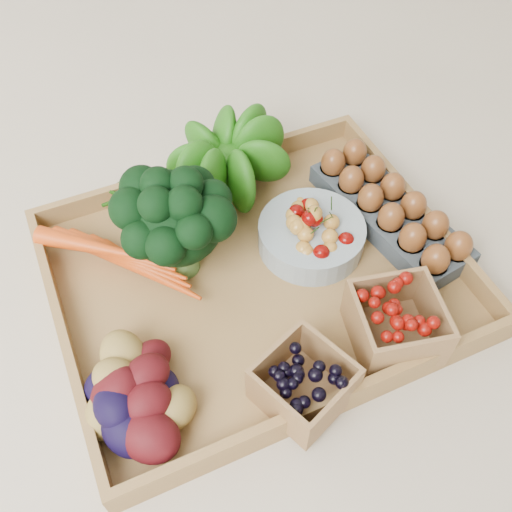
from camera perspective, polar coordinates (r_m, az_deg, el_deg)
name	(u,v)px	position (r m, az deg, el deg)	size (l,w,h in m)	color
ground	(256,282)	(0.82, 0.00, -2.57)	(4.00, 4.00, 0.00)	beige
tray	(256,279)	(0.82, 0.00, -2.27)	(0.55, 0.45, 0.01)	#9E7742
carrots	(128,260)	(0.82, -12.73, -0.40)	(0.19, 0.13, 0.04)	#D2440E
lettuce	(227,154)	(0.89, -2.96, 10.12)	(0.13, 0.13, 0.13)	#1F5B0E
broccoli	(179,239)	(0.78, -7.75, 1.68)	(0.16, 0.16, 0.13)	black
cherry_bowl	(311,235)	(0.83, 5.54, 2.05)	(0.16, 0.16, 0.04)	#8C9EA5
egg_carton	(388,215)	(0.89, 13.10, 4.05)	(0.10, 0.27, 0.03)	#3D464D
potatoes	(131,390)	(0.69, -12.40, -12.94)	(0.16, 0.16, 0.09)	#38090C
punnet_blackberry	(304,383)	(0.69, 4.80, -12.57)	(0.10, 0.10, 0.07)	black
punnet_raspberry	(396,323)	(0.75, 13.83, -6.49)	(0.11, 0.11, 0.07)	#6C0904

